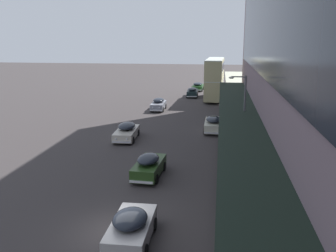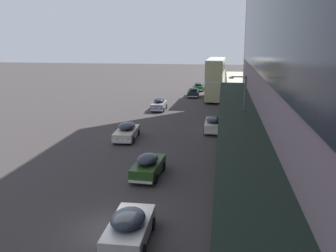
# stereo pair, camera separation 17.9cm
# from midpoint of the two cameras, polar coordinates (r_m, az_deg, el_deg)

# --- Properties ---
(ground) EXTENTS (240.00, 240.00, 0.00)m
(ground) POSITION_cam_midpoint_polar(r_m,az_deg,el_deg) (19.62, -7.53, -15.50)
(ground) COLOR #393434
(transit_bus_kerbside_front) EXTENTS (3.02, 10.50, 6.27)m
(transit_bus_kerbside_front) POSITION_cam_midpoint_polar(r_m,az_deg,el_deg) (58.67, 7.34, 7.32)
(transit_bus_kerbside_front) COLOR tan
(transit_bus_kerbside_front) RESTS_ON ground
(sedan_oncoming_front) EXTENTS (2.00, 4.64, 1.61)m
(sedan_oncoming_front) POSITION_cam_midpoint_polar(r_m,az_deg,el_deg) (38.63, 7.18, 0.32)
(sedan_oncoming_front) COLOR beige
(sedan_oncoming_front) RESTS_ON ground
(sedan_trailing_near) EXTENTS (2.08, 4.52, 1.50)m
(sedan_trailing_near) POSITION_cam_midpoint_polar(r_m,az_deg,el_deg) (68.67, 4.80, 6.03)
(sedan_trailing_near) COLOR #1B401A
(sedan_trailing_near) RESTS_ON ground
(sedan_lead_near) EXTENTS (2.00, 4.28, 1.59)m
(sedan_lead_near) POSITION_cam_midpoint_polar(r_m,az_deg,el_deg) (18.21, -5.65, -15.06)
(sedan_lead_near) COLOR beige
(sedan_lead_near) RESTS_ON ground
(sedan_far_back) EXTENTS (1.80, 4.41, 1.60)m
(sedan_far_back) POSITION_cam_midpoint_polar(r_m,az_deg,el_deg) (49.80, -1.26, 3.35)
(sedan_far_back) COLOR gray
(sedan_far_back) RESTS_ON ground
(sedan_second_near) EXTENTS (2.10, 4.82, 1.57)m
(sedan_second_near) POSITION_cam_midpoint_polar(r_m,az_deg,el_deg) (35.65, -6.18, -0.79)
(sedan_second_near) COLOR beige
(sedan_second_near) RESTS_ON ground
(sedan_oncoming_rear) EXTENTS (1.96, 4.39, 1.63)m
(sedan_oncoming_rear) POSITION_cam_midpoint_polar(r_m,az_deg,el_deg) (26.06, -2.84, -6.02)
(sedan_oncoming_rear) COLOR #254119
(sedan_oncoming_rear) RESTS_ON ground
(sedan_second_mid) EXTENTS (1.86, 4.76, 1.53)m
(sedan_second_mid) POSITION_cam_midpoint_polar(r_m,az_deg,el_deg) (61.25, 3.96, 5.18)
(sedan_second_mid) COLOR black
(sedan_second_mid) RESTS_ON ground
(pedestrian_at_kerb) EXTENTS (0.57, 0.39, 1.86)m
(pedestrian_at_kerb) POSITION_cam_midpoint_polar(r_m,az_deg,el_deg) (27.13, 12.43, -4.68)
(pedestrian_at_kerb) COLOR black
(pedestrian_at_kerb) RESTS_ON sidewalk_kerb
(street_lamp) EXTENTS (1.50, 0.28, 6.20)m
(street_lamp) POSITION_cam_midpoint_polar(r_m,az_deg,el_deg) (32.22, 11.41, 3.02)
(street_lamp) COLOR #4C4C51
(street_lamp) RESTS_ON sidewalk_kerb
(fire_hydrant) EXTENTS (0.20, 0.40, 0.70)m
(fire_hydrant) POSITION_cam_midpoint_polar(r_m,az_deg,el_deg) (21.98, 11.52, -10.93)
(fire_hydrant) COLOR red
(fire_hydrant) RESTS_ON sidewalk_kerb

